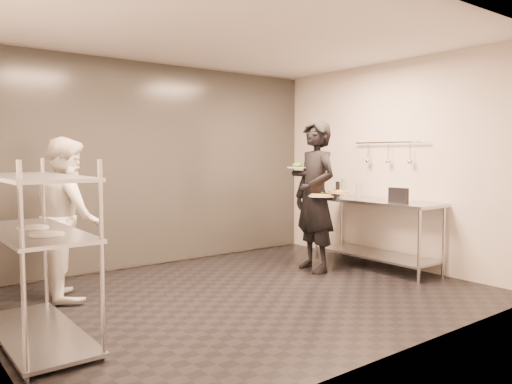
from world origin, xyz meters
TOP-DOWN VIEW (x-y plane):
  - room_shell at (0.00, 1.18)m, footprint 5.00×4.00m
  - pass_rack at (-2.15, -0.00)m, footprint 0.60×1.60m
  - prep_counter at (2.18, 0.00)m, footprint 0.60×1.80m
  - utensil_rail at (2.43, -0.00)m, footprint 0.07×1.20m
  - waiter at (1.40, 0.37)m, footprint 0.58×0.78m
  - chef at (-1.55, 1.10)m, footprint 0.77×0.93m
  - pizza_plate_near at (1.31, 0.16)m, footprint 0.34×0.34m
  - pizza_plate_far at (1.59, 0.13)m, footprint 0.32×0.32m
  - salad_plate at (1.32, 0.63)m, footprint 0.29×0.29m
  - pos_monitor at (2.06, -0.45)m, footprint 0.06×0.27m
  - bottle_green at (2.06, 0.48)m, footprint 0.08×0.08m
  - bottle_clear at (2.29, 0.41)m, footprint 0.07×0.07m
  - bottle_dark at (2.21, 0.73)m, footprint 0.06×0.06m

SIDE VIEW (x-z plane):
  - prep_counter at x=2.18m, z-range 0.17..1.09m
  - pass_rack at x=-2.15m, z-range 0.02..1.52m
  - chef at x=-1.55m, z-range 0.00..1.72m
  - waiter at x=1.40m, z-range 0.00..1.97m
  - pizza_plate_near at x=1.31m, z-range 0.99..1.04m
  - pos_monitor at x=2.06m, z-range 0.92..1.12m
  - bottle_clear at x=2.29m, z-range 0.92..1.14m
  - bottle_dark at x=2.21m, z-range 0.92..1.14m
  - pizza_plate_far at x=1.59m, z-range 1.02..1.08m
  - bottle_green at x=2.06m, z-range 0.92..1.20m
  - salad_plate at x=1.32m, z-range 1.34..1.41m
  - room_shell at x=0.00m, z-range 0.00..2.80m
  - utensil_rail at x=2.43m, z-range 1.39..1.70m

